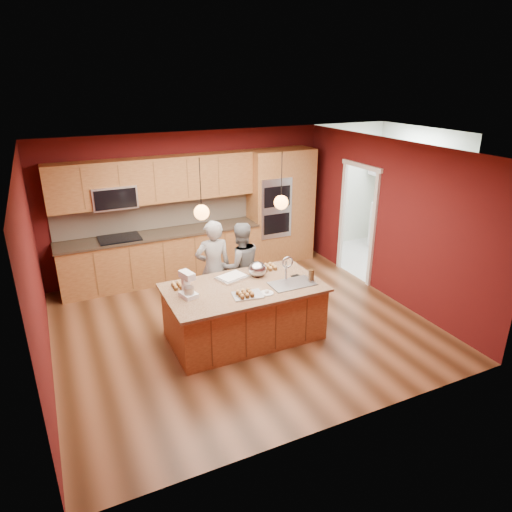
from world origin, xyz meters
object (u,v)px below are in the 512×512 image
person_right (240,266)px  mixing_bowl (257,269)px  person_left (213,268)px  stand_mixer (188,286)px  island (245,311)px

person_right → mixing_bowl: (0.01, -0.63, 0.19)m
person_right → mixing_bowl: 0.66m
person_left → stand_mixer: (-0.68, -0.85, 0.19)m
person_left → island: bearing=105.3°
person_right → stand_mixer: size_ratio=4.13×
person_left → person_right: (0.47, 0.00, -0.05)m
person_left → mixing_bowl: (0.47, -0.63, 0.14)m
island → stand_mixer: size_ratio=6.24×
person_right → stand_mixer: person_right is taller
stand_mixer → mixing_bowl: bearing=-4.4°
mixing_bowl → person_right: bearing=90.7°
person_left → person_right: bearing=-174.5°
person_left → stand_mixer: size_ratio=4.40×
person_left → mixing_bowl: person_left is taller
island → person_left: (-0.15, 0.89, 0.37)m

